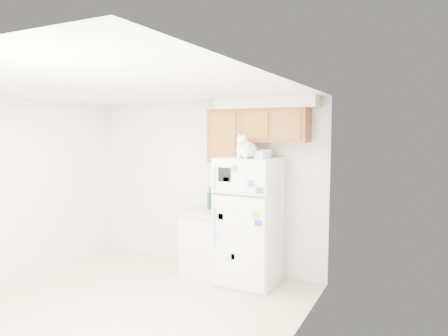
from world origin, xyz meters
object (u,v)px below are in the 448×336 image
Objects in this scene: storage_box_front at (261,155)px; bottle_green at (210,198)px; base_counter at (207,241)px; refrigerator at (249,221)px; cat at (246,149)px; storage_box_back at (265,153)px; bottle_amber at (218,199)px.

storage_box_front is 1.13m from bottle_green.
base_counter is 0.62m from bottle_green.
base_counter is at bearing 173.91° from refrigerator.
cat reaches higher than storage_box_back.
bottle_amber is (-0.73, 0.03, -0.68)m from storage_box_back.
storage_box_front is 0.49× the size of bottle_amber.
cat is at bearing -16.65° from base_counter.
storage_box_back reaches higher than base_counter.
storage_box_front is at bearing -14.98° from bottle_green.
refrigerator is 3.74× the size of cat.
storage_box_front is at bearing -19.27° from refrigerator.
storage_box_back is at bearing -0.09° from bottle_green.
base_counter is at bearing 163.35° from cat.
bottle_green is 1.04× the size of bottle_amber.
storage_box_front reaches higher than bottle_amber.
storage_box_front is (0.18, 0.07, -0.07)m from cat.
cat is at bearing -144.05° from storage_box_front.
bottle_green is (-0.70, 0.17, 0.23)m from refrigerator.
bottle_amber is (-0.58, 0.34, -0.75)m from cat.
bottle_green reaches higher than bottle_amber.
base_counter is 1.54m from storage_box_back.
cat reaches higher than bottle_green.
cat is 1.49× the size of bottle_amber.
cat reaches higher than bottle_amber.
refrigerator is 5.34× the size of bottle_green.
storage_box_front is at bearing -93.93° from storage_box_back.
storage_box_back reaches higher than storage_box_front.
refrigerator is 0.93m from storage_box_back.
storage_box_back is 0.99m from bottle_amber.
storage_box_front is (0.19, -0.07, 0.89)m from refrigerator.
cat is (0.01, -0.13, 0.97)m from refrigerator.
cat is 1.01m from bottle_amber.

